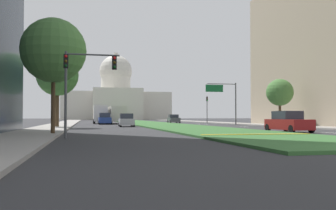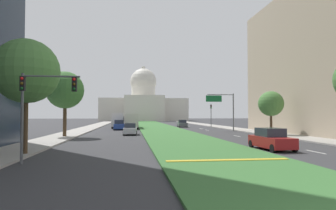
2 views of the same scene
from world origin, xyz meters
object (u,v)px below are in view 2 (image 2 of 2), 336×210
object	(u,v)px
sedan_lead_stopped	(271,139)
city_bus	(132,120)
overhead_guide_sign	(223,104)
street_tree_left_mid	(65,90)
sedan_far_horizon	(182,124)
traffic_light_near_left	(38,98)
capitol_building	(143,104)
sedan_midblock	(130,129)
sedan_distant	(119,125)
street_tree_left_near	(27,71)
traffic_light_far_right	(211,112)
box_truck_delivery	(118,120)
street_tree_right_mid	(271,104)

from	to	relation	value
sedan_lead_stopped	city_bus	xyz separation A→B (m)	(-11.14, 37.63, 0.96)
overhead_guide_sign	street_tree_left_mid	world-z (taller)	street_tree_left_mid
street_tree_left_mid	sedan_far_horizon	xyz separation A→B (m)	(19.69, 27.56, -5.09)
traffic_light_near_left	street_tree_left_mid	world-z (taller)	street_tree_left_mid
capitol_building	sedan_far_horizon	world-z (taller)	capitol_building
sedan_far_horizon	city_bus	world-z (taller)	city_bus
capitol_building	sedan_far_horizon	xyz separation A→B (m)	(5.84, -70.86, -7.15)
sedan_midblock	sedan_distant	world-z (taller)	sedan_distant
street_tree_left_near	traffic_light_far_right	bearing A→B (deg)	59.26
street_tree_left_mid	sedan_distant	xyz separation A→B (m)	(6.01, 17.42, -5.01)
sedan_midblock	city_bus	world-z (taller)	city_bus
capitol_building	sedan_distant	xyz separation A→B (m)	(-7.84, -80.99, -7.07)
sedan_lead_stopped	street_tree_left_near	bearing A→B (deg)	-176.28
sedan_distant	city_bus	size ratio (longest dim) A/B	0.42
capitol_building	traffic_light_far_right	bearing A→B (deg)	-80.81
traffic_light_far_right	street_tree_left_mid	world-z (taller)	street_tree_left_mid
box_truck_delivery	city_bus	world-z (taller)	box_truck_delivery
capitol_building	street_tree_left_mid	bearing A→B (deg)	-98.01
traffic_light_far_right	box_truck_delivery	size ratio (longest dim) A/B	0.81
street_tree_left_mid	sedan_distant	size ratio (longest dim) A/B	1.80
street_tree_left_near	sedan_distant	size ratio (longest dim) A/B	1.77
overhead_guide_sign	street_tree_left_near	size ratio (longest dim) A/B	0.80
street_tree_left_near	street_tree_right_mid	size ratio (longest dim) A/B	1.35
capitol_building	city_bus	distance (m)	76.47
capitol_building	city_bus	bearing A→B (deg)	-94.19
traffic_light_near_left	street_tree_right_mid	world-z (taller)	street_tree_right_mid
traffic_light_far_right	street_tree_left_mid	distance (m)	36.06
street_tree_left_near	sedan_midblock	bearing A→B (deg)	70.58
overhead_guide_sign	sedan_distant	world-z (taller)	overhead_guide_sign
overhead_guide_sign	sedan_midblock	xyz separation A→B (m)	(-16.04, -7.77, -3.84)
sedan_distant	box_truck_delivery	distance (m)	6.24
city_bus	sedan_distant	bearing A→B (deg)	-114.57
traffic_light_near_left	box_truck_delivery	world-z (taller)	traffic_light_near_left
street_tree_right_mid	sedan_lead_stopped	bearing A→B (deg)	-116.65
traffic_light_near_left	box_truck_delivery	distance (m)	43.83
sedan_distant	city_bus	world-z (taller)	city_bus
traffic_light_near_left	sedan_far_horizon	bearing A→B (deg)	70.53
overhead_guide_sign	box_truck_delivery	world-z (taller)	overhead_guide_sign
sedan_far_horizon	sedan_lead_stopped	bearing A→B (deg)	-90.36
overhead_guide_sign	street_tree_left_mid	bearing A→B (deg)	-154.50
capitol_building	sedan_far_horizon	size ratio (longest dim) A/B	8.54
traffic_light_near_left	traffic_light_far_right	size ratio (longest dim) A/B	1.00
sedan_far_horizon	street_tree_left_mid	bearing A→B (deg)	-125.54
traffic_light_far_right	sedan_lead_stopped	distance (m)	40.95
sedan_lead_stopped	sedan_midblock	world-z (taller)	sedan_lead_stopped
traffic_light_far_right	overhead_guide_sign	xyz separation A→B (m)	(-1.58, -13.66, 1.30)
traffic_light_near_left	city_bus	distance (m)	42.89
traffic_light_near_left	sedan_far_horizon	distance (m)	50.63
traffic_light_far_right	sedan_far_horizon	world-z (taller)	traffic_light_far_right
capitol_building	street_tree_right_mid	bearing A→B (deg)	-82.43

